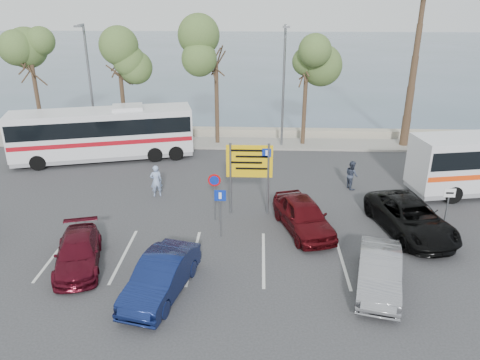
{
  "coord_description": "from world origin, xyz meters",
  "views": [
    {
      "loc": [
        1.44,
        -17.52,
        10.3
      ],
      "look_at": [
        0.56,
        3.0,
        1.82
      ],
      "focal_mm": 35.0,
      "sensor_mm": 36.0,
      "label": 1
    }
  ],
  "objects_px": {
    "street_lamp_right": "(284,81)",
    "coach_bus_left": "(103,136)",
    "pedestrian_near": "(156,181)",
    "pedestrian_far": "(352,175)",
    "suv_black": "(411,218)",
    "car_red": "(303,215)",
    "car_blue": "(161,277)",
    "car_silver_b": "(379,272)",
    "direction_sign": "(249,167)",
    "car_maroon": "(78,253)",
    "street_lamp_left": "(89,79)"
  },
  "relations": [
    {
      "from": "coach_bus_left",
      "to": "suv_black",
      "type": "height_order",
      "value": "coach_bus_left"
    },
    {
      "from": "car_maroon",
      "to": "car_red",
      "type": "height_order",
      "value": "car_red"
    },
    {
      "from": "street_lamp_right",
      "to": "suv_black",
      "type": "relative_size",
      "value": 1.52
    },
    {
      "from": "suv_black",
      "to": "car_silver_b",
      "type": "height_order",
      "value": "suv_black"
    },
    {
      "from": "suv_black",
      "to": "pedestrian_near",
      "type": "xyz_separation_m",
      "value": [
        -12.25,
        3.5,
        0.13
      ]
    },
    {
      "from": "direction_sign",
      "to": "pedestrian_near",
      "type": "bearing_deg",
      "value": 160.0
    },
    {
      "from": "car_silver_b",
      "to": "pedestrian_far",
      "type": "height_order",
      "value": "pedestrian_far"
    },
    {
      "from": "pedestrian_near",
      "to": "pedestrian_far",
      "type": "height_order",
      "value": "pedestrian_near"
    },
    {
      "from": "direction_sign",
      "to": "pedestrian_near",
      "type": "xyz_separation_m",
      "value": [
        -4.95,
        1.8,
        -1.57
      ]
    },
    {
      "from": "direction_sign",
      "to": "coach_bus_left",
      "type": "relative_size",
      "value": 0.32
    },
    {
      "from": "street_lamp_left",
      "to": "car_blue",
      "type": "relative_size",
      "value": 1.85
    },
    {
      "from": "street_lamp_right",
      "to": "coach_bus_left",
      "type": "height_order",
      "value": "street_lamp_right"
    },
    {
      "from": "car_silver_b",
      "to": "pedestrian_near",
      "type": "height_order",
      "value": "pedestrian_near"
    },
    {
      "from": "direction_sign",
      "to": "pedestrian_near",
      "type": "distance_m",
      "value": 5.5
    },
    {
      "from": "street_lamp_left",
      "to": "coach_bus_left",
      "type": "xyz_separation_m",
      "value": [
        1.56,
        -3.02,
        -2.99
      ]
    },
    {
      "from": "street_lamp_right",
      "to": "direction_sign",
      "type": "bearing_deg",
      "value": -100.94
    },
    {
      "from": "direction_sign",
      "to": "car_silver_b",
      "type": "distance_m",
      "value": 7.96
    },
    {
      "from": "car_blue",
      "to": "suv_black",
      "type": "relative_size",
      "value": 0.82
    },
    {
      "from": "street_lamp_left",
      "to": "car_maroon",
      "type": "xyz_separation_m",
      "value": [
        4.35,
        -15.36,
        -4.01
      ]
    },
    {
      "from": "street_lamp_right",
      "to": "car_maroon",
      "type": "distance_m",
      "value": 18.08
    },
    {
      "from": "car_blue",
      "to": "car_silver_b",
      "type": "xyz_separation_m",
      "value": [
        7.9,
        0.66,
        -0.02
      ]
    },
    {
      "from": "coach_bus_left",
      "to": "car_silver_b",
      "type": "xyz_separation_m",
      "value": [
        14.34,
        -13.34,
        -0.91
      ]
    },
    {
      "from": "direction_sign",
      "to": "car_red",
      "type": "bearing_deg",
      "value": -34.22
    },
    {
      "from": "coach_bus_left",
      "to": "suv_black",
      "type": "distance_m",
      "value": 19.03
    },
    {
      "from": "coach_bus_left",
      "to": "direction_sign",
      "type": "bearing_deg",
      "value": -37.7
    },
    {
      "from": "car_silver_b",
      "to": "suv_black",
      "type": "bearing_deg",
      "value": 74.19
    },
    {
      "from": "suv_black",
      "to": "car_silver_b",
      "type": "distance_m",
      "value": 4.96
    },
    {
      "from": "street_lamp_right",
      "to": "car_silver_b",
      "type": "distance_m",
      "value": 17.06
    },
    {
      "from": "car_maroon",
      "to": "car_red",
      "type": "distance_m",
      "value": 9.74
    },
    {
      "from": "coach_bus_left",
      "to": "car_red",
      "type": "distance_m",
      "value": 14.98
    },
    {
      "from": "car_silver_b",
      "to": "pedestrian_near",
      "type": "bearing_deg",
      "value": 154.64
    },
    {
      "from": "direction_sign",
      "to": "car_red",
      "type": "height_order",
      "value": "direction_sign"
    },
    {
      "from": "street_lamp_right",
      "to": "car_silver_b",
      "type": "height_order",
      "value": "street_lamp_right"
    },
    {
      "from": "street_lamp_right",
      "to": "coach_bus_left",
      "type": "xyz_separation_m",
      "value": [
        -11.44,
        -3.02,
        -2.99
      ]
    },
    {
      "from": "car_red",
      "to": "car_silver_b",
      "type": "xyz_separation_m",
      "value": [
        2.4,
        -4.34,
        -0.06
      ]
    },
    {
      "from": "coach_bus_left",
      "to": "car_silver_b",
      "type": "relative_size",
      "value": 2.69
    },
    {
      "from": "direction_sign",
      "to": "pedestrian_far",
      "type": "relative_size",
      "value": 2.28
    },
    {
      "from": "car_silver_b",
      "to": "street_lamp_right",
      "type": "bearing_deg",
      "value": 113.21
    },
    {
      "from": "car_blue",
      "to": "pedestrian_far",
      "type": "relative_size",
      "value": 2.73
    },
    {
      "from": "car_blue",
      "to": "pedestrian_near",
      "type": "relative_size",
      "value": 2.5
    },
    {
      "from": "car_silver_b",
      "to": "pedestrian_far",
      "type": "relative_size",
      "value": 2.67
    },
    {
      "from": "car_red",
      "to": "car_silver_b",
      "type": "distance_m",
      "value": 4.96
    },
    {
      "from": "direction_sign",
      "to": "car_blue",
      "type": "relative_size",
      "value": 0.83
    },
    {
      "from": "coach_bus_left",
      "to": "pedestrian_near",
      "type": "height_order",
      "value": "coach_bus_left"
    },
    {
      "from": "street_lamp_left",
      "to": "suv_black",
      "type": "xyz_separation_m",
      "value": [
        18.3,
        -12.02,
        -3.87
      ]
    },
    {
      "from": "suv_black",
      "to": "coach_bus_left",
      "type": "bearing_deg",
      "value": 138.89
    },
    {
      "from": "car_blue",
      "to": "car_silver_b",
      "type": "distance_m",
      "value": 7.93
    },
    {
      "from": "street_lamp_right",
      "to": "car_blue",
      "type": "bearing_deg",
      "value": -106.37
    },
    {
      "from": "street_lamp_left",
      "to": "street_lamp_right",
      "type": "distance_m",
      "value": 13.0
    },
    {
      "from": "street_lamp_left",
      "to": "car_red",
      "type": "bearing_deg",
      "value": -41.68
    }
  ]
}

